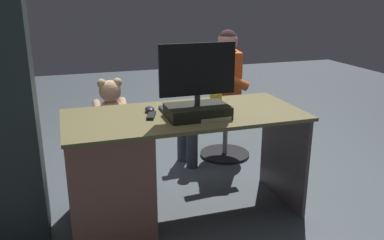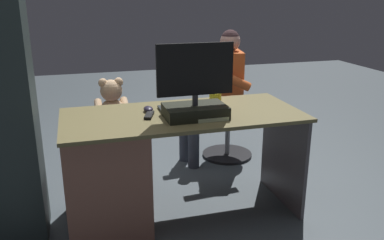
{
  "view_description": "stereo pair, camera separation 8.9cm",
  "coord_description": "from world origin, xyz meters",
  "px_view_note": "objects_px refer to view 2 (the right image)",
  "views": [
    {
      "loc": [
        0.72,
        2.76,
        1.48
      ],
      "look_at": [
        -0.16,
        0.03,
        0.57
      ],
      "focal_mm": 38.17,
      "sensor_mm": 36.0,
      "label": 1
    },
    {
      "loc": [
        0.64,
        2.78,
        1.48
      ],
      "look_at": [
        -0.16,
        0.03,
        0.57
      ],
      "focal_mm": 38.17,
      "sensor_mm": 36.0,
      "label": 2
    }
  ],
  "objects_px": {
    "cup": "(215,99)",
    "person": "(220,86)",
    "tv_remote": "(149,115)",
    "visitor_chair": "(228,129)",
    "monitor": "(195,97)",
    "office_chair_teddy": "(115,149)",
    "keyboard": "(190,107)",
    "teddy_bear": "(112,104)",
    "computer_mouse": "(148,109)",
    "desk": "(121,169)"
  },
  "relations": [
    {
      "from": "office_chair_teddy",
      "to": "person",
      "type": "bearing_deg",
      "value": -169.23
    },
    {
      "from": "teddy_bear",
      "to": "computer_mouse",
      "type": "bearing_deg",
      "value": 106.83
    },
    {
      "from": "desk",
      "to": "monitor",
      "type": "height_order",
      "value": "monitor"
    },
    {
      "from": "desk",
      "to": "keyboard",
      "type": "relative_size",
      "value": 3.65
    },
    {
      "from": "desk",
      "to": "person",
      "type": "bearing_deg",
      "value": -138.34
    },
    {
      "from": "computer_mouse",
      "to": "visitor_chair",
      "type": "bearing_deg",
      "value": -137.66
    },
    {
      "from": "keyboard",
      "to": "visitor_chair",
      "type": "xyz_separation_m",
      "value": [
        -0.58,
        -0.8,
        -0.47
      ]
    },
    {
      "from": "computer_mouse",
      "to": "person",
      "type": "xyz_separation_m",
      "value": [
        -0.78,
        -0.77,
        -0.07
      ]
    },
    {
      "from": "monitor",
      "to": "office_chair_teddy",
      "type": "relative_size",
      "value": 0.95
    },
    {
      "from": "keyboard",
      "to": "office_chair_teddy",
      "type": "xyz_separation_m",
      "value": [
        0.47,
        -0.6,
        -0.48
      ]
    },
    {
      "from": "visitor_chair",
      "to": "person",
      "type": "relative_size",
      "value": 0.4
    },
    {
      "from": "keyboard",
      "to": "person",
      "type": "relative_size",
      "value": 0.36
    },
    {
      "from": "desk",
      "to": "cup",
      "type": "height_order",
      "value": "cup"
    },
    {
      "from": "cup",
      "to": "teddy_bear",
      "type": "bearing_deg",
      "value": -40.37
    },
    {
      "from": "computer_mouse",
      "to": "cup",
      "type": "relative_size",
      "value": 1.12
    },
    {
      "from": "cup",
      "to": "office_chair_teddy",
      "type": "bearing_deg",
      "value": -39.71
    },
    {
      "from": "desk",
      "to": "computer_mouse",
      "type": "distance_m",
      "value": 0.42
    },
    {
      "from": "keyboard",
      "to": "teddy_bear",
      "type": "relative_size",
      "value": 1.1
    },
    {
      "from": "cup",
      "to": "visitor_chair",
      "type": "relative_size",
      "value": 0.19
    },
    {
      "from": "monitor",
      "to": "person",
      "type": "relative_size",
      "value": 0.41
    },
    {
      "from": "computer_mouse",
      "to": "cup",
      "type": "distance_m",
      "value": 0.48
    },
    {
      "from": "keyboard",
      "to": "person",
      "type": "bearing_deg",
      "value": -122.31
    },
    {
      "from": "office_chair_teddy",
      "to": "teddy_bear",
      "type": "distance_m",
      "value": 0.38
    },
    {
      "from": "keyboard",
      "to": "cup",
      "type": "bearing_deg",
      "value": -165.77
    },
    {
      "from": "computer_mouse",
      "to": "tv_remote",
      "type": "xyz_separation_m",
      "value": [
        0.01,
        0.11,
        -0.01
      ]
    },
    {
      "from": "tv_remote",
      "to": "visitor_chair",
      "type": "height_order",
      "value": "tv_remote"
    },
    {
      "from": "teddy_bear",
      "to": "visitor_chair",
      "type": "bearing_deg",
      "value": -169.92
    },
    {
      "from": "keyboard",
      "to": "computer_mouse",
      "type": "height_order",
      "value": "computer_mouse"
    },
    {
      "from": "person",
      "to": "keyboard",
      "type": "bearing_deg",
      "value": 57.69
    },
    {
      "from": "monitor",
      "to": "computer_mouse",
      "type": "distance_m",
      "value": 0.35
    },
    {
      "from": "desk",
      "to": "cup",
      "type": "relative_size",
      "value": 17.84
    },
    {
      "from": "keyboard",
      "to": "office_chair_teddy",
      "type": "bearing_deg",
      "value": -51.98
    },
    {
      "from": "computer_mouse",
      "to": "visitor_chair",
      "type": "relative_size",
      "value": 0.21
    },
    {
      "from": "tv_remote",
      "to": "visitor_chair",
      "type": "distance_m",
      "value": 1.34
    },
    {
      "from": "keyboard",
      "to": "teddy_bear",
      "type": "distance_m",
      "value": 0.77
    },
    {
      "from": "visitor_chair",
      "to": "cup",
      "type": "bearing_deg",
      "value": 62.35
    },
    {
      "from": "keyboard",
      "to": "computer_mouse",
      "type": "bearing_deg",
      "value": -1.06
    },
    {
      "from": "monitor",
      "to": "teddy_bear",
      "type": "relative_size",
      "value": 1.25
    },
    {
      "from": "keyboard",
      "to": "tv_remote",
      "type": "height_order",
      "value": "keyboard"
    },
    {
      "from": "keyboard",
      "to": "tv_remote",
      "type": "relative_size",
      "value": 2.8
    },
    {
      "from": "monitor",
      "to": "teddy_bear",
      "type": "height_order",
      "value": "monitor"
    },
    {
      "from": "office_chair_teddy",
      "to": "teddy_bear",
      "type": "bearing_deg",
      "value": -90.0
    },
    {
      "from": "desk",
      "to": "office_chair_teddy",
      "type": "height_order",
      "value": "desk"
    },
    {
      "from": "cup",
      "to": "person",
      "type": "height_order",
      "value": "person"
    },
    {
      "from": "cup",
      "to": "office_chair_teddy",
      "type": "distance_m",
      "value": 1.0
    },
    {
      "from": "keyboard",
      "to": "teddy_bear",
      "type": "bearing_deg",
      "value": -52.57
    },
    {
      "from": "monitor",
      "to": "person",
      "type": "xyz_separation_m",
      "value": [
        -0.52,
        -0.97,
        -0.18
      ]
    },
    {
      "from": "keyboard",
      "to": "tv_remote",
      "type": "xyz_separation_m",
      "value": [
        0.3,
        0.1,
        -0.0
      ]
    },
    {
      "from": "keyboard",
      "to": "cup",
      "type": "height_order",
      "value": "cup"
    },
    {
      "from": "keyboard",
      "to": "office_chair_teddy",
      "type": "distance_m",
      "value": 0.9
    }
  ]
}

